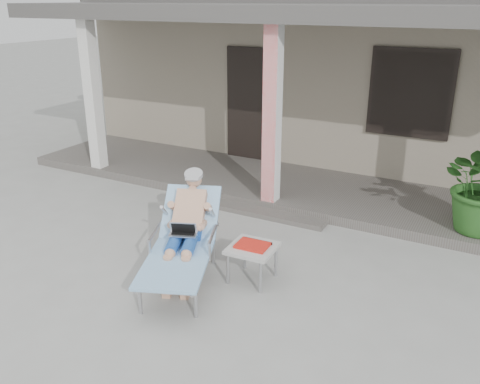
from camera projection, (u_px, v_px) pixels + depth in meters
The scene contains 7 objects.
ground at pixel (195, 268), 6.19m from camera, with size 60.00×60.00×0.00m, color #9E9E99.
house at pixel (357, 68), 10.93m from camera, with size 10.40×5.40×3.30m.
porch_deck at pixel (291, 187), 8.63m from camera, with size 10.00×2.00×0.15m, color #605B56.
porch_overhang at pixel (296, 19), 7.61m from camera, with size 10.00×2.30×2.85m.
porch_step at pixel (262, 213), 7.69m from camera, with size 2.00×0.30×0.07m, color #605B56.
lounger at pixel (184, 218), 5.82m from camera, with size 1.28×1.87×1.18m.
side_table at pixel (252, 250), 5.80m from camera, with size 0.54×0.54×0.47m.
Camera 1 is at (3.06, -4.54, 3.08)m, focal length 38.00 mm.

